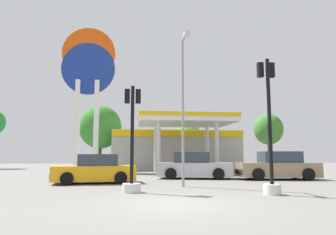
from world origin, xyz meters
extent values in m
plane|color=slate|center=(0.00, 0.00, 0.00)|extent=(90.00, 90.00, 0.00)
cube|color=#ADA89E|center=(2.90, 21.86, 1.89)|extent=(12.38, 5.19, 3.79)
cube|color=#EAB70C|center=(2.90, 19.21, 3.44)|extent=(12.38, 0.12, 0.60)
cube|color=white|center=(2.90, 16.04, 4.15)|extent=(7.62, 5.86, 0.35)
cube|color=#EAB70C|center=(2.90, 16.04, 4.48)|extent=(7.72, 5.96, 0.30)
cylinder|color=silver|center=(0.62, 14.43, 1.99)|extent=(0.32, 0.32, 3.98)
cylinder|color=silver|center=(5.19, 14.43, 1.99)|extent=(0.32, 0.32, 3.98)
cylinder|color=silver|center=(0.62, 17.65, 1.99)|extent=(0.32, 0.32, 3.98)
cylinder|color=silver|center=(5.19, 17.65, 1.99)|extent=(0.32, 0.32, 3.98)
cube|color=#4C4C51|center=(2.90, 16.04, 0.55)|extent=(0.90, 0.60, 1.10)
cube|color=white|center=(-6.18, 18.00, 3.99)|extent=(0.40, 0.56, 7.98)
cube|color=white|center=(-4.54, 18.00, 3.99)|extent=(0.40, 0.56, 7.98)
cylinder|color=navy|center=(-5.36, 18.00, 9.03)|extent=(4.66, 0.22, 4.66)
cylinder|color=#EA4C0C|center=(-5.36, 18.02, 10.43)|extent=(4.66, 0.22, 4.66)
cube|color=white|center=(-5.36, 18.06, 9.73)|extent=(4.29, 0.08, 0.84)
cylinder|color=black|center=(-4.43, 6.14, 0.31)|extent=(0.65, 0.30, 0.63)
cylinder|color=black|center=(-4.66, 7.80, 0.31)|extent=(0.65, 0.30, 0.63)
cylinder|color=black|center=(-1.91, 6.48, 0.31)|extent=(0.65, 0.30, 0.63)
cylinder|color=black|center=(-2.13, 8.15, 0.31)|extent=(0.65, 0.30, 0.63)
cube|color=orange|center=(-3.28, 7.14, 0.52)|extent=(4.30, 2.26, 0.74)
cube|color=#2D3842|center=(-3.14, 7.16, 1.16)|extent=(2.14, 1.78, 0.63)
cube|color=black|center=(-5.28, 6.87, 0.41)|extent=(0.34, 1.64, 0.23)
cylinder|color=black|center=(4.02, 10.31, 0.34)|extent=(0.72, 0.37, 0.68)
cylinder|color=black|center=(3.64, 8.52, 0.34)|extent=(0.72, 0.37, 0.68)
cylinder|color=black|center=(1.30, 10.89, 0.34)|extent=(0.72, 0.37, 0.68)
cylinder|color=black|center=(0.92, 9.10, 0.34)|extent=(0.72, 0.37, 0.68)
cube|color=#B2B2BA|center=(2.47, 9.70, 0.56)|extent=(4.78, 2.77, 0.81)
cube|color=#2D3842|center=(2.31, 9.74, 1.27)|extent=(2.43, 2.07, 0.68)
cube|color=black|center=(4.62, 9.25, 0.45)|extent=(0.50, 1.77, 0.26)
cylinder|color=black|center=(5.70, 7.70, 0.35)|extent=(0.72, 0.30, 0.70)
cylinder|color=black|center=(5.88, 9.57, 0.35)|extent=(0.72, 0.30, 0.70)
cylinder|color=black|center=(8.52, 7.44, 0.35)|extent=(0.72, 0.30, 0.70)
cylinder|color=black|center=(8.70, 9.30, 0.35)|extent=(0.72, 0.30, 0.70)
cube|color=#8C7556|center=(7.20, 8.50, 0.58)|extent=(4.73, 2.34, 0.83)
cube|color=#2D3842|center=(7.36, 8.49, 1.29)|extent=(2.33, 1.90, 0.70)
cube|color=black|center=(4.97, 8.71, 0.46)|extent=(0.30, 1.82, 0.26)
cylinder|color=silver|center=(3.75, 1.74, 0.19)|extent=(0.64, 0.64, 0.37)
cylinder|color=black|center=(3.75, 1.74, 2.73)|extent=(0.14, 0.14, 4.71)
cube|color=black|center=(3.53, 1.90, 4.70)|extent=(0.21, 0.20, 0.57)
sphere|color=red|center=(3.53, 2.03, 4.88)|extent=(0.15, 0.15, 0.15)
sphere|color=#D89E0C|center=(3.53, 2.03, 4.70)|extent=(0.15, 0.15, 0.15)
sphere|color=green|center=(3.53, 2.03, 4.52)|extent=(0.15, 0.15, 0.15)
cube|color=black|center=(3.97, 1.90, 4.70)|extent=(0.21, 0.20, 0.57)
sphere|color=red|center=(3.97, 2.03, 4.88)|extent=(0.15, 0.15, 0.15)
sphere|color=#D89E0C|center=(3.97, 2.03, 4.70)|extent=(0.15, 0.15, 0.15)
sphere|color=green|center=(3.97, 2.03, 4.52)|extent=(0.15, 0.15, 0.15)
cylinder|color=silver|center=(-1.35, 3.00, 0.17)|extent=(0.71, 0.71, 0.34)
cylinder|color=black|center=(-1.35, 3.00, 2.26)|extent=(0.14, 0.14, 3.84)
cube|color=black|center=(-1.57, 3.16, 3.80)|extent=(0.21, 0.20, 0.57)
sphere|color=red|center=(-1.57, 3.28, 3.98)|extent=(0.15, 0.15, 0.15)
sphere|color=#D89E0C|center=(-1.57, 3.28, 3.80)|extent=(0.15, 0.15, 0.15)
sphere|color=green|center=(-1.57, 3.28, 3.62)|extent=(0.15, 0.15, 0.15)
cube|color=black|center=(-1.13, 3.16, 3.80)|extent=(0.21, 0.20, 0.57)
sphere|color=red|center=(-1.13, 3.28, 3.98)|extent=(0.15, 0.15, 0.15)
sphere|color=#D89E0C|center=(-1.13, 3.28, 3.80)|extent=(0.15, 0.15, 0.15)
sphere|color=green|center=(-1.13, 3.28, 3.62)|extent=(0.15, 0.15, 0.15)
cylinder|color=brown|center=(-4.85, 24.38, 1.37)|extent=(0.39, 0.39, 2.73)
ellipsoid|color=#327929|center=(-4.85, 24.38, 4.41)|extent=(4.47, 4.47, 4.62)
cylinder|color=brown|center=(4.82, 25.09, 1.29)|extent=(0.35, 0.35, 2.58)
ellipsoid|color=green|center=(4.82, 25.09, 3.66)|extent=(2.88, 2.88, 2.71)
cylinder|color=brown|center=(14.70, 25.99, 1.60)|extent=(0.34, 0.34, 3.20)
ellipsoid|color=#3B732C|center=(14.70, 25.99, 4.49)|extent=(3.44, 3.44, 3.68)
cylinder|color=gray|center=(0.97, 4.89, 3.45)|extent=(0.12, 0.12, 6.91)
cylinder|color=gray|center=(0.97, 4.29, 6.81)|extent=(0.09, 1.20, 0.09)
cube|color=beige|center=(0.97, 3.69, 6.76)|extent=(0.24, 0.44, 0.16)
camera|label=1|loc=(-1.30, -9.22, 1.44)|focal=33.04mm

